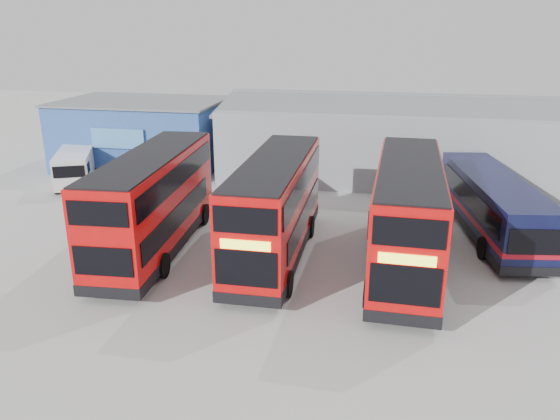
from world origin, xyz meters
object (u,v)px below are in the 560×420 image
object	(u,v)px
single_decker_blue	(491,207)
double_decker_centre	(275,209)
double_decker_right	(407,218)
office_block	(143,133)
double_decker_left	(154,204)
maintenance_shed	(435,139)
panel_van	(75,167)

from	to	relation	value
single_decker_blue	double_decker_centre	bearing A→B (deg)	16.74
double_decker_centre	double_decker_right	distance (m)	6.06
double_decker_centre	single_decker_blue	distance (m)	11.74
office_block	double_decker_left	bearing A→B (deg)	-63.64
double_decker_centre	double_decker_right	size ratio (longest dim) A/B	0.97
maintenance_shed	double_decker_right	distance (m)	17.46
office_block	double_decker_right	bearing A→B (deg)	-37.83
maintenance_shed	panel_van	size ratio (longest dim) A/B	5.21
office_block	double_decker_left	distance (m)	17.39
maintenance_shed	double_decker_centre	world-z (taller)	maintenance_shed
office_block	double_decker_right	size ratio (longest dim) A/B	1.04
double_decker_centre	double_decker_right	xyz separation A→B (m)	(6.05, -0.17, 0.06)
single_decker_blue	panel_van	distance (m)	26.90
double_decker_left	panel_van	world-z (taller)	double_decker_left
double_decker_right	double_decker_centre	bearing A→B (deg)	179.57
double_decker_left	double_decker_right	bearing A→B (deg)	177.62
double_decker_left	panel_van	distance (m)	13.95
double_decker_right	single_decker_blue	size ratio (longest dim) A/B	0.99
double_decker_left	double_decker_right	distance (m)	11.98
double_decker_left	double_decker_centre	world-z (taller)	double_decker_left
office_block	double_decker_right	xyz separation A→B (m)	(19.69, -15.30, -0.12)
double_decker_left	double_decker_right	xyz separation A→B (m)	(11.97, 0.29, 0.03)
office_block	double_decker_right	world-z (taller)	office_block
double_decker_left	double_decker_right	size ratio (longest dim) A/B	0.99
single_decker_blue	double_decker_left	bearing A→B (deg)	9.71
office_block	double_decker_centre	xyz separation A→B (m)	(13.64, -15.12, -0.18)
maintenance_shed	double_decker_centre	xyz separation A→B (m)	(-8.36, -17.13, -0.20)
office_block	single_decker_blue	xyz separation A→B (m)	(24.21, -10.09, -1.01)
double_decker_left	double_decker_centre	bearing A→B (deg)	-179.32
double_decker_left	single_decker_blue	distance (m)	17.40
double_decker_centre	double_decker_left	bearing A→B (deg)	-176.12
maintenance_shed	double_decker_centre	distance (m)	19.06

